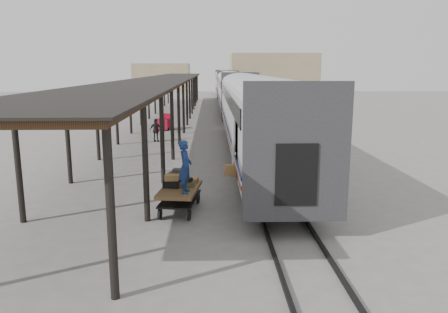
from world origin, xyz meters
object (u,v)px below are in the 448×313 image
baggage_cart (180,193)px  porter (185,167)px  pedestrian (156,130)px  luggage_tug (165,123)px

baggage_cart → porter: bearing=-61.4°
pedestrian → luggage_tug: bearing=-78.5°
porter → luggage_tug: bearing=11.7°
luggage_tug → porter: 21.93m
luggage_tug → pedestrian: 6.06m
luggage_tug → porter: size_ratio=0.90×
luggage_tug → baggage_cart: bearing=-69.2°
porter → pedestrian: bearing=14.6°
pedestrian → porter: bearing=112.3°
baggage_cart → porter: 1.31m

